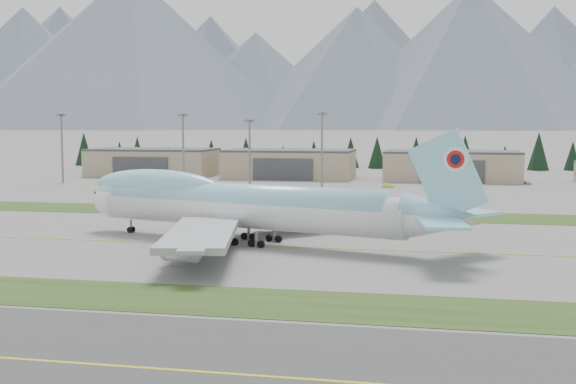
% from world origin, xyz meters
% --- Properties ---
extents(ground, '(7000.00, 7000.00, 0.00)m').
position_xyz_m(ground, '(0.00, 0.00, 0.00)').
color(ground, slate).
rests_on(ground, ground).
extents(grass_strip_near, '(400.00, 14.00, 0.08)m').
position_xyz_m(grass_strip_near, '(0.00, -38.00, 0.00)').
color(grass_strip_near, '#274318').
rests_on(grass_strip_near, ground).
extents(grass_strip_far, '(400.00, 18.00, 0.08)m').
position_xyz_m(grass_strip_far, '(0.00, 45.00, 0.00)').
color(grass_strip_far, '#274318').
rests_on(grass_strip_far, ground).
extents(asphalt_taxiway, '(400.00, 32.00, 0.04)m').
position_xyz_m(asphalt_taxiway, '(0.00, -62.00, 0.00)').
color(asphalt_taxiway, '#333333').
rests_on(asphalt_taxiway, ground).
extents(taxiway_line_main, '(400.00, 0.40, 0.02)m').
position_xyz_m(taxiway_line_main, '(0.00, 0.00, 0.00)').
color(taxiway_line_main, gold).
rests_on(taxiway_line_main, ground).
extents(taxiway_line_near, '(400.00, 0.40, 0.02)m').
position_xyz_m(taxiway_line_near, '(0.00, -62.00, 0.00)').
color(taxiway_line_near, gold).
rests_on(taxiway_line_near, ground).
extents(boeing_747_freighter, '(76.93, 63.81, 20.30)m').
position_xyz_m(boeing_747_freighter, '(5.58, 2.68, 6.69)').
color(boeing_747_freighter, white).
rests_on(boeing_747_freighter, ground).
extents(hangar_left, '(48.00, 26.60, 10.80)m').
position_xyz_m(hangar_left, '(-70.00, 149.90, 5.39)').
color(hangar_left, tan).
rests_on(hangar_left, ground).
extents(hangar_center, '(48.00, 26.60, 10.80)m').
position_xyz_m(hangar_center, '(-15.00, 149.90, 5.39)').
color(hangar_center, tan).
rests_on(hangar_center, ground).
extents(hangar_right, '(48.00, 26.60, 10.80)m').
position_xyz_m(hangar_right, '(45.00, 149.90, 5.39)').
color(hangar_right, tan).
rests_on(hangar_right, ground).
extents(floodlight_masts, '(95.37, 8.73, 24.22)m').
position_xyz_m(floodlight_masts, '(-37.16, 109.73, 16.36)').
color(floodlight_masts, slate).
rests_on(floodlight_masts, ground).
extents(service_vehicle_a, '(1.74, 3.94, 1.32)m').
position_xyz_m(service_vehicle_a, '(-34.93, 115.13, 0.00)').
color(service_vehicle_a, silver).
rests_on(service_vehicle_a, ground).
extents(service_vehicle_b, '(3.90, 1.57, 1.26)m').
position_xyz_m(service_vehicle_b, '(24.12, 115.92, 0.00)').
color(service_vehicle_b, yellow).
rests_on(service_vehicle_b, ground).
extents(service_vehicle_c, '(2.38, 4.28, 1.17)m').
position_xyz_m(service_vehicle_c, '(70.33, 137.47, 0.00)').
color(service_vehicle_c, '#B8B9BE').
rests_on(service_vehicle_c, ground).
extents(conifer_belt, '(273.01, 14.75, 16.95)m').
position_xyz_m(conifer_belt, '(11.50, 211.77, 7.30)').
color(conifer_belt, black).
rests_on(conifer_belt, ground).
extents(mountain_ridge_front, '(4325.82, 1274.82, 528.80)m').
position_xyz_m(mountain_ridge_front, '(-23.25, 2169.55, 235.48)').
color(mountain_ridge_front, '#505B6B').
rests_on(mountain_ridge_front, ground).
extents(mountain_ridge_rear, '(4539.58, 1070.79, 535.39)m').
position_xyz_m(mountain_ridge_rear, '(69.51, 2900.00, 259.20)').
color(mountain_ridge_rear, '#505B6B').
rests_on(mountain_ridge_rear, ground).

